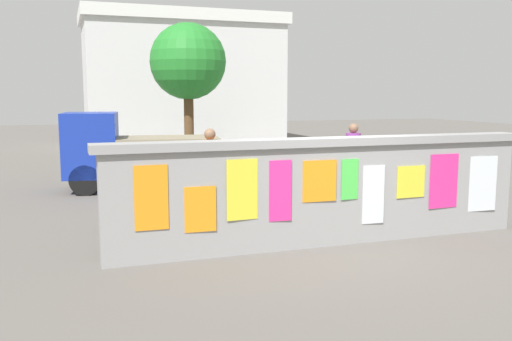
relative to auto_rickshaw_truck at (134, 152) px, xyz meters
name	(u,v)px	position (x,y,z in m)	size (l,w,h in m)	color
ground	(202,174)	(2.14, 1.99, -0.90)	(60.00, 60.00, 0.00)	#605B56
poster_wall	(328,190)	(2.14, -6.01, -0.06)	(6.86, 0.42, 1.63)	#949494
auto_rickshaw_truck	(134,152)	(0.00, 0.00, 0.00)	(3.78, 2.01, 1.85)	black
motorcycle	(340,188)	(3.48, -3.90, -0.44)	(1.89, 0.57, 0.87)	black
bicycle_near	(167,208)	(0.02, -4.23, -0.54)	(1.66, 0.57, 0.95)	black
bicycle_far	(297,173)	(3.73, -1.19, -0.54)	(1.68, 0.52, 0.95)	black
person_walking	(353,151)	(4.65, -2.29, 0.09)	(0.40, 0.40, 1.62)	#338CBF
person_bystander	(210,161)	(1.08, -3.07, 0.09)	(0.44, 0.44, 1.62)	purple
tree_roadside	(188,62)	(2.53, 5.42, 2.47)	(2.61, 2.61, 4.71)	brown
building_background	(183,80)	(3.69, 11.84, 2.07)	(8.93, 4.47, 5.89)	silver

